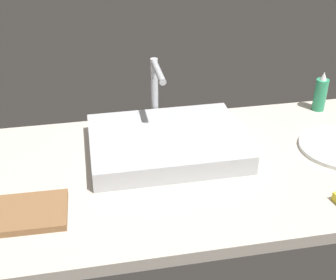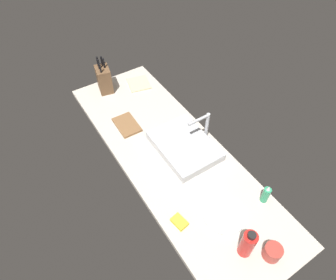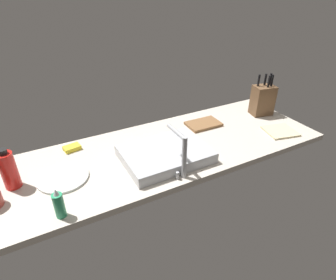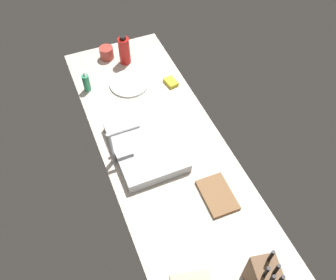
{
  "view_description": "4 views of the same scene",
  "coord_description": "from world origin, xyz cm",
  "px_view_note": "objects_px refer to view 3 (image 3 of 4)",
  "views": [
    {
      "loc": [
        -19.32,
        -104.49,
        78.08
      ],
      "look_at": [
        1.08,
        3.48,
        11.09
      ],
      "focal_mm": 49.03,
      "sensor_mm": 36.0,
      "label": 1
    },
    {
      "loc": [
        101.15,
        -67.3,
        155.19
      ],
      "look_at": [
        -4.26,
        0.38,
        12.2
      ],
      "focal_mm": 31.15,
      "sensor_mm": 36.0,
      "label": 2
    },
    {
      "loc": [
        60.05,
        121.48,
        89.86
      ],
      "look_at": [
        -3.48,
        2.71,
        10.12
      ],
      "focal_mm": 30.24,
      "sensor_mm": 36.0,
      "label": 3
    },
    {
      "loc": [
        -108.97,
        42.7,
        158.86
      ],
      "look_at": [
        -3.52,
        -1.39,
        12.77
      ],
      "focal_mm": 38.26,
      "sensor_mm": 36.0,
      "label": 4
    }
  ],
  "objects_px": {
    "knife_block": "(263,100)",
    "dish_sponge": "(72,148)",
    "dinner_plate": "(63,177)",
    "sink_basin": "(165,154)",
    "faucet": "(181,151)",
    "soap_bottle": "(59,205)",
    "cutting_board": "(203,124)",
    "water_bottle": "(9,170)",
    "dish_towel": "(280,131)"
  },
  "relations": [
    {
      "from": "knife_block",
      "to": "dish_towel",
      "type": "xyz_separation_m",
      "value": [
        0.08,
        0.26,
        -0.1
      ]
    },
    {
      "from": "knife_block",
      "to": "dinner_plate",
      "type": "bearing_deg",
      "value": 15.89
    },
    {
      "from": "soap_bottle",
      "to": "dinner_plate",
      "type": "xyz_separation_m",
      "value": [
        -0.05,
        -0.25,
        -0.06
      ]
    },
    {
      "from": "sink_basin",
      "to": "faucet",
      "type": "xyz_separation_m",
      "value": [
        -0.0,
        0.16,
        0.11
      ]
    },
    {
      "from": "water_bottle",
      "to": "dish_towel",
      "type": "xyz_separation_m",
      "value": [
        -1.51,
        0.21,
        -0.09
      ]
    },
    {
      "from": "cutting_board",
      "to": "dinner_plate",
      "type": "distance_m",
      "value": 0.93
    },
    {
      "from": "sink_basin",
      "to": "faucet",
      "type": "distance_m",
      "value": 0.19
    },
    {
      "from": "faucet",
      "to": "soap_bottle",
      "type": "distance_m",
      "value": 0.58
    },
    {
      "from": "knife_block",
      "to": "soap_bottle",
      "type": "bearing_deg",
      "value": 25.64
    },
    {
      "from": "sink_basin",
      "to": "faucet",
      "type": "bearing_deg",
      "value": 91.28
    },
    {
      "from": "dinner_plate",
      "to": "dish_towel",
      "type": "xyz_separation_m",
      "value": [
        -1.29,
        0.16,
        0.0
      ]
    },
    {
      "from": "knife_block",
      "to": "cutting_board",
      "type": "bearing_deg",
      "value": 6.25
    },
    {
      "from": "sink_basin",
      "to": "knife_block",
      "type": "height_order",
      "value": "knife_block"
    },
    {
      "from": "dish_towel",
      "to": "soap_bottle",
      "type": "bearing_deg",
      "value": 3.76
    },
    {
      "from": "dish_sponge",
      "to": "faucet",
      "type": "bearing_deg",
      "value": 131.3
    },
    {
      "from": "soap_bottle",
      "to": "dish_towel",
      "type": "xyz_separation_m",
      "value": [
        -1.35,
        -0.09,
        -0.06
      ]
    },
    {
      "from": "knife_block",
      "to": "dinner_plate",
      "type": "height_order",
      "value": "knife_block"
    },
    {
      "from": "sink_basin",
      "to": "dinner_plate",
      "type": "xyz_separation_m",
      "value": [
        0.52,
        -0.08,
        -0.02
      ]
    },
    {
      "from": "dish_sponge",
      "to": "dish_towel",
      "type": "bearing_deg",
      "value": 161.22
    },
    {
      "from": "sink_basin",
      "to": "cutting_board",
      "type": "xyz_separation_m",
      "value": [
        -0.4,
        -0.23,
        -0.02
      ]
    },
    {
      "from": "water_bottle",
      "to": "dinner_plate",
      "type": "height_order",
      "value": "water_bottle"
    },
    {
      "from": "cutting_board",
      "to": "water_bottle",
      "type": "distance_m",
      "value": 1.14
    },
    {
      "from": "knife_block",
      "to": "dish_towel",
      "type": "bearing_deg",
      "value": 84.39
    },
    {
      "from": "water_bottle",
      "to": "dish_sponge",
      "type": "relative_size",
      "value": 2.26
    },
    {
      "from": "faucet",
      "to": "water_bottle",
      "type": "distance_m",
      "value": 0.79
    },
    {
      "from": "cutting_board",
      "to": "soap_bottle",
      "type": "relative_size",
      "value": 1.54
    },
    {
      "from": "dinner_plate",
      "to": "dish_sponge",
      "type": "bearing_deg",
      "value": -111.61
    },
    {
      "from": "dish_towel",
      "to": "dish_sponge",
      "type": "xyz_separation_m",
      "value": [
        1.2,
        -0.41,
        0.01
      ]
    },
    {
      "from": "soap_bottle",
      "to": "dish_sponge",
      "type": "xyz_separation_m",
      "value": [
        -0.15,
        -0.5,
        -0.05
      ]
    },
    {
      "from": "sink_basin",
      "to": "faucet",
      "type": "relative_size",
      "value": 2.01
    },
    {
      "from": "cutting_board",
      "to": "soap_bottle",
      "type": "bearing_deg",
      "value": 22.03
    },
    {
      "from": "dish_towel",
      "to": "cutting_board",
      "type": "bearing_deg",
      "value": -39.25
    },
    {
      "from": "knife_block",
      "to": "soap_bottle",
      "type": "relative_size",
      "value": 2.02
    },
    {
      "from": "knife_block",
      "to": "dinner_plate",
      "type": "xyz_separation_m",
      "value": [
        1.38,
        0.1,
        -0.1
      ]
    },
    {
      "from": "knife_block",
      "to": "dish_sponge",
      "type": "relative_size",
      "value": 3.17
    },
    {
      "from": "sink_basin",
      "to": "dish_sponge",
      "type": "bearing_deg",
      "value": -37.73
    },
    {
      "from": "dinner_plate",
      "to": "dish_sponge",
      "type": "xyz_separation_m",
      "value": [
        -0.1,
        -0.24,
        0.01
      ]
    },
    {
      "from": "soap_bottle",
      "to": "water_bottle",
      "type": "xyz_separation_m",
      "value": [
        0.16,
        -0.3,
        0.03
      ]
    },
    {
      "from": "cutting_board",
      "to": "dinner_plate",
      "type": "xyz_separation_m",
      "value": [
        0.92,
        0.14,
        -0.0
      ]
    },
    {
      "from": "knife_block",
      "to": "water_bottle",
      "type": "distance_m",
      "value": 1.59
    },
    {
      "from": "sink_basin",
      "to": "cutting_board",
      "type": "bearing_deg",
      "value": -150.66
    },
    {
      "from": "dinner_plate",
      "to": "dish_towel",
      "type": "relative_size",
      "value": 1.36
    },
    {
      "from": "faucet",
      "to": "cutting_board",
      "type": "relative_size",
      "value": 1.03
    },
    {
      "from": "dinner_plate",
      "to": "cutting_board",
      "type": "bearing_deg",
      "value": -171.32
    },
    {
      "from": "faucet",
      "to": "water_bottle",
      "type": "bearing_deg",
      "value": -21.52
    },
    {
      "from": "sink_basin",
      "to": "soap_bottle",
      "type": "bearing_deg",
      "value": 16.39
    },
    {
      "from": "water_bottle",
      "to": "dinner_plate",
      "type": "bearing_deg",
      "value": 167.52
    },
    {
      "from": "knife_block",
      "to": "soap_bottle",
      "type": "distance_m",
      "value": 1.47
    },
    {
      "from": "sink_basin",
      "to": "soap_bottle",
      "type": "height_order",
      "value": "soap_bottle"
    },
    {
      "from": "knife_block",
      "to": "dish_sponge",
      "type": "xyz_separation_m",
      "value": [
        1.28,
        -0.15,
        -0.09
      ]
    }
  ]
}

